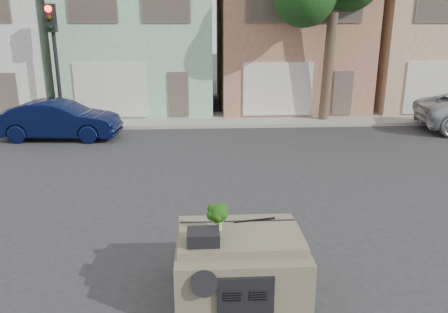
{
  "coord_description": "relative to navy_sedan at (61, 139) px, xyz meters",
  "views": [
    {
      "loc": [
        -0.6,
        -9.19,
        4.22
      ],
      "look_at": [
        -0.06,
        0.5,
        1.3
      ],
      "focal_mm": 35.0,
      "sensor_mm": 36.0,
      "label": 1
    }
  ],
  "objects": [
    {
      "name": "townhouse_mint",
      "position": [
        2.49,
        6.94,
        3.77
      ],
      "size": [
        7.2,
        8.2,
        7.55
      ],
      "primitive_type": "cube",
      "color": "#92C49D",
      "rests_on": "ground"
    },
    {
      "name": "townhouse_beige",
      "position": [
        17.49,
        6.94,
        3.77
      ],
      "size": [
        7.2,
        8.2,
        7.55
      ],
      "primitive_type": "cube",
      "color": "tan",
      "rests_on": "ground"
    },
    {
      "name": "tree_near",
      "position": [
        10.99,
        2.24,
        4.25
      ],
      "size": [
        4.4,
        4.0,
        8.5
      ],
      "primitive_type": "cube",
      "color": "#173B14",
      "rests_on": "ground"
    },
    {
      "name": "townhouse_tan",
      "position": [
        9.99,
        6.94,
        3.77
      ],
      "size": [
        7.2,
        8.2,
        7.55
      ],
      "primitive_type": "cube",
      "color": "#A46F56",
      "rests_on": "ground"
    },
    {
      "name": "navy_sedan",
      "position": [
        0.0,
        0.0,
        0.0
      ],
      "size": [
        4.63,
        1.86,
        1.49
      ],
      "primitive_type": "imported",
      "rotation": [
        0.0,
        0.0,
        1.51
      ],
      "color": "#091035",
      "rests_on": "ground"
    },
    {
      "name": "instrument_hump",
      "position": [
        5.41,
        -10.91,
        1.22
      ],
      "size": [
        0.48,
        0.38,
        0.2
      ],
      "primitive_type": "cube",
      "color": "black",
      "rests_on": "car_dashboard"
    },
    {
      "name": "car_dashboard",
      "position": [
        5.99,
        -10.56,
        0.56
      ],
      "size": [
        2.0,
        1.8,
        1.12
      ],
      "primitive_type": "cube",
      "color": "#69614C",
      "rests_on": "ground"
    },
    {
      "name": "traffic_signal",
      "position": [
        -0.51,
        1.94,
        2.55
      ],
      "size": [
        0.4,
        0.4,
        5.1
      ],
      "primitive_type": "cube",
      "color": "black",
      "rests_on": "ground"
    },
    {
      "name": "sidewalk",
      "position": [
        5.99,
        2.94,
        0.07
      ],
      "size": [
        40.0,
        3.0,
        0.15
      ],
      "primitive_type": "cube",
      "color": "gray",
      "rests_on": "ground"
    },
    {
      "name": "broccoli",
      "position": [
        5.66,
        -10.47,
        1.34
      ],
      "size": [
        0.49,
        0.49,
        0.43
      ],
      "primitive_type": "cube",
      "rotation": [
        0.0,
        0.0,
        0.94
      ],
      "color": "#15380B",
      "rests_on": "car_dashboard"
    },
    {
      "name": "ground_plane",
      "position": [
        5.99,
        -7.56,
        0.0
      ],
      "size": [
        120.0,
        120.0,
        0.0
      ],
      "primitive_type": "plane",
      "color": "#303033",
      "rests_on": "ground"
    },
    {
      "name": "wiper_arm",
      "position": [
        6.27,
        -10.18,
        1.13
      ],
      "size": [
        0.69,
        0.15,
        0.02
      ],
      "primitive_type": "cube",
      "rotation": [
        0.0,
        0.0,
        0.17
      ],
      "color": "black",
      "rests_on": "car_dashboard"
    }
  ]
}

